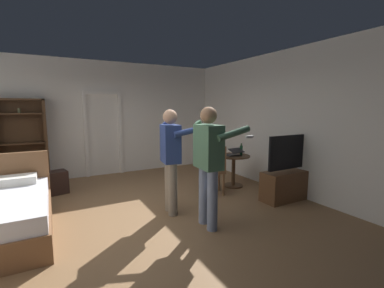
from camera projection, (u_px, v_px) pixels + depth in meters
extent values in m
plane|color=olive|center=(143.00, 215.00, 4.29)|extent=(6.57, 6.57, 0.00)
cube|color=silver|center=(104.00, 119.00, 6.71)|extent=(6.21, 0.12, 2.89)
cube|color=silver|center=(280.00, 122.00, 5.53)|extent=(0.12, 6.15, 2.89)
cube|color=white|center=(86.00, 136.00, 6.47)|extent=(0.08, 0.08, 2.05)
cube|color=white|center=(120.00, 135.00, 6.88)|extent=(0.08, 0.08, 2.05)
cube|color=white|center=(102.00, 93.00, 6.52)|extent=(0.93, 0.08, 0.08)
cube|color=white|center=(18.00, 180.00, 4.07)|extent=(0.50, 0.34, 0.12)
cube|color=#4C331E|center=(46.00, 142.00, 5.92)|extent=(0.06, 0.32, 1.93)
cube|color=#4C331E|center=(17.00, 99.00, 5.56)|extent=(1.02, 0.32, 0.04)
cube|color=#4C331E|center=(22.00, 142.00, 5.82)|extent=(1.02, 0.02, 1.93)
cube|color=#4C331E|center=(24.00, 172.00, 5.78)|extent=(0.96, 0.32, 0.03)
cylinder|color=#5DAE33|center=(11.00, 170.00, 5.66)|extent=(0.06, 0.06, 0.10)
cube|color=#4C331E|center=(21.00, 143.00, 5.69)|extent=(0.96, 0.32, 0.03)
cube|color=#4C331E|center=(18.00, 114.00, 5.60)|extent=(0.96, 0.32, 0.03)
cylinder|color=#696A47|center=(19.00, 111.00, 5.60)|extent=(0.06, 0.06, 0.10)
cube|color=brown|center=(288.00, 185.00, 4.99)|extent=(1.12, 0.40, 0.55)
cube|color=black|center=(291.00, 152.00, 4.88)|extent=(1.09, 0.05, 0.63)
cube|color=#2D5E70|center=(290.00, 152.00, 4.90)|extent=(1.03, 0.01, 0.57)
cylinder|color=#4C331E|center=(233.00, 171.00, 5.79)|extent=(0.08, 0.08, 0.67)
cylinder|color=#4C331E|center=(233.00, 185.00, 5.83)|extent=(0.42, 0.42, 0.03)
cylinder|color=#4C331E|center=(234.00, 156.00, 5.74)|extent=(0.71, 0.71, 0.03)
cube|color=black|center=(233.00, 155.00, 5.72)|extent=(0.33, 0.24, 0.02)
cube|color=black|center=(236.00, 151.00, 5.60)|extent=(0.33, 0.21, 0.08)
cube|color=#1C4A53|center=(236.00, 150.00, 5.61)|extent=(0.30, 0.18, 0.06)
cylinder|color=#143B23|center=(241.00, 150.00, 5.72)|extent=(0.06, 0.06, 0.21)
cylinder|color=#143B23|center=(241.00, 144.00, 5.70)|extent=(0.03, 0.03, 0.05)
cylinder|color=brown|center=(219.00, 180.00, 5.51)|extent=(0.04, 0.04, 0.45)
cylinder|color=brown|center=(203.00, 181.00, 5.46)|extent=(0.04, 0.04, 0.45)
cylinder|color=brown|center=(224.00, 185.00, 5.18)|extent=(0.04, 0.04, 0.45)
cylinder|color=brown|center=(207.00, 185.00, 5.12)|extent=(0.04, 0.04, 0.45)
cube|color=brown|center=(213.00, 171.00, 5.28)|extent=(0.54, 0.54, 0.04)
cube|color=brown|center=(216.00, 159.00, 5.08)|extent=(0.41, 0.18, 0.50)
cylinder|color=slate|center=(204.00, 195.00, 3.94)|extent=(0.15, 0.15, 0.88)
cylinder|color=slate|center=(212.00, 200.00, 3.71)|extent=(0.15, 0.15, 0.88)
cube|color=#3F664C|center=(208.00, 147.00, 3.72)|extent=(0.29, 0.48, 0.62)
sphere|color=#936B4C|center=(209.00, 115.00, 3.65)|extent=(0.24, 0.24, 0.24)
cylinder|color=#3F664C|center=(205.00, 136.00, 3.97)|extent=(0.35, 0.11, 0.50)
cylinder|color=#3F664C|center=(234.00, 133.00, 3.56)|extent=(0.51, 0.12, 0.20)
cube|color=white|center=(249.00, 137.00, 3.65)|extent=(0.12, 0.04, 0.04)
cylinder|color=gray|center=(169.00, 186.00, 4.43)|extent=(0.15, 0.15, 0.86)
cylinder|color=gray|center=(173.00, 190.00, 4.23)|extent=(0.15, 0.15, 0.86)
cube|color=navy|center=(170.00, 144.00, 4.22)|extent=(0.32, 0.42, 0.61)
sphere|color=tan|center=(170.00, 117.00, 4.16)|extent=(0.23, 0.23, 0.23)
cylinder|color=navy|center=(172.00, 135.00, 4.44)|extent=(0.35, 0.14, 0.49)
cylinder|color=navy|center=(189.00, 131.00, 4.07)|extent=(0.49, 0.16, 0.18)
cube|color=white|center=(203.00, 134.00, 4.13)|extent=(0.12, 0.05, 0.04)
cube|color=black|center=(54.00, 183.00, 5.28)|extent=(0.56, 0.43, 0.46)
cube|color=#4C1919|center=(33.00, 182.00, 5.44)|extent=(0.67, 0.42, 0.39)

